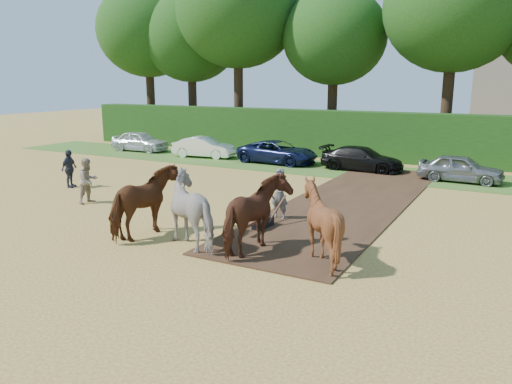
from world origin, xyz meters
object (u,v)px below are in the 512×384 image
at_px(parked_cars, 428,164).
at_px(church, 505,2).
at_px(spectator_near, 88,181).
at_px(spectator_far, 69,169).
at_px(plough_team, 229,212).

bearing_deg(parked_cars, church, 89.03).
distance_m(spectator_near, spectator_far, 3.55).
distance_m(spectator_far, parked_cars, 17.74).
bearing_deg(church, spectator_far, -106.22).
xyz_separation_m(spectator_near, parked_cars, (11.19, 12.29, -0.22)).
relative_size(parked_cars, church, 1.53).
bearing_deg(spectator_near, spectator_far, 64.89).
distance_m(spectator_near, church, 56.00).
bearing_deg(spectator_far, plough_team, -122.68).
bearing_deg(church, spectator_near, -102.59).
bearing_deg(spectator_near, church, -7.98).
distance_m(plough_team, church, 56.84).
xyz_separation_m(spectator_far, parked_cars, (14.28, 10.53, -0.19)).
height_order(plough_team, parked_cars, plough_team).
relative_size(spectator_near, church, 0.07).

